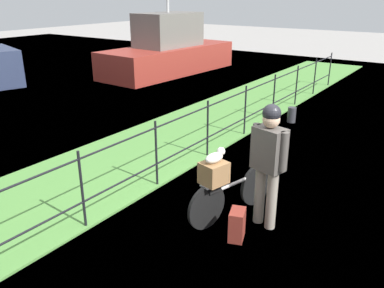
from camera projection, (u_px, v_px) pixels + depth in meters
The scene contains 10 objects.
ground_plane at pixel (277, 226), 5.38m from camera, with size 60.00×60.00×0.00m, color #9E9993.
grass_strip at pixel (108, 168), 7.09m from camera, with size 27.00×2.40×0.03m, color #569342.
iron_fence at pixel (156, 149), 6.26m from camera, with size 18.04×0.04×1.10m.
bicycle_main at pixel (232, 194), 5.51m from camera, with size 1.58×0.44×0.63m.
wooden_crate at pixel (214, 173), 5.13m from camera, with size 0.32×0.28×0.29m, color olive.
terrier_dog at pixel (216, 156), 5.07m from camera, with size 0.32×0.20×0.18m.
cyclist_person at pixel (269, 156), 5.06m from camera, with size 0.35×0.53×1.68m.
backpack_on_paving at pixel (237, 225), 5.03m from camera, with size 0.28×0.18×0.40m, color maroon.
mooring_bollard at pixel (292, 115), 9.60m from camera, with size 0.20×0.20×0.37m, color #38383D.
moored_boat_mid at pixel (169, 51), 15.36m from camera, with size 5.87×2.40×3.84m.
Camera 1 is at (-4.46, -1.70, 2.95)m, focal length 37.28 mm.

